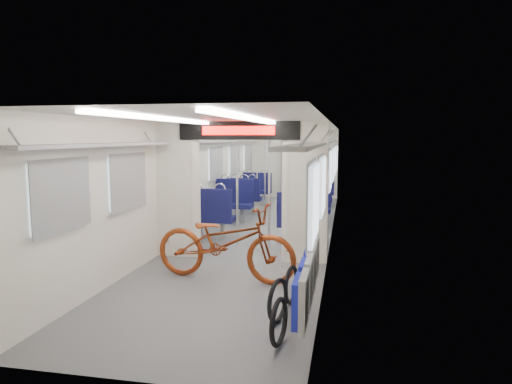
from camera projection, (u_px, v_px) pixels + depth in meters
carriage at (260, 164)px, 9.25m from camera, size 12.00×12.02×2.31m
bicycle at (225, 242)px, 6.51m from camera, size 2.19×1.00×1.11m
flip_bench at (308, 274)px, 4.90m from camera, size 0.12×2.09×0.50m
bike_hoop_a at (279, 324)px, 4.47m from camera, size 0.13×0.49×0.49m
bike_hoop_b at (278, 303)px, 5.04m from camera, size 0.18×0.50×0.50m
bike_hoop_c at (291, 287)px, 5.62m from camera, size 0.14×0.48×0.48m
seat_bay_near_left at (223, 204)px, 10.09m from camera, size 0.95×2.24×1.15m
seat_bay_near_right at (307, 209)px, 9.52m from camera, size 0.94×2.19×1.14m
seat_bay_far_left at (251, 190)px, 13.01m from camera, size 0.89×1.99×1.07m
seat_bay_far_right at (317, 191)px, 12.76m from camera, size 0.90×2.03×1.09m
stanchion_near_left at (237, 185)px, 8.50m from camera, size 0.04×0.04×2.30m
stanchion_near_right at (269, 189)px, 7.97m from camera, size 0.04×0.04×2.30m
stanchion_far_left at (265, 173)px, 11.44m from camera, size 0.04×0.04×2.30m
stanchion_far_right at (289, 173)px, 11.53m from camera, size 0.05×0.05×2.30m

